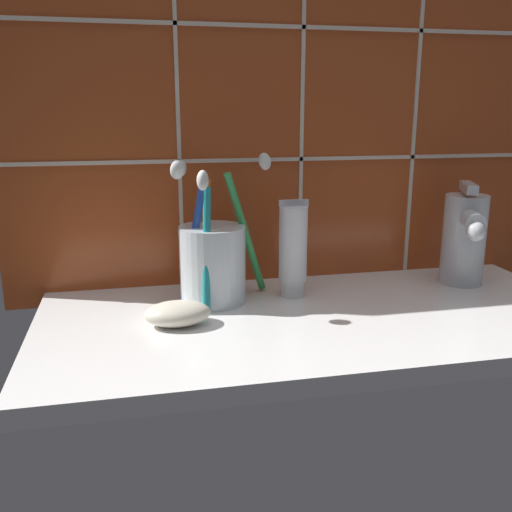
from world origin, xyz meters
TOP-DOWN VIEW (x-y plane):
  - sink_counter at (0.00, 0.00)cm, footprint 64.71×30.70cm
  - tile_wall_backsplash at (0.01, 15.60)cm, footprint 74.71×1.72cm
  - toothbrush_cup at (-11.65, 7.05)cm, footprint 13.46×12.69cm
  - toothpaste_tube at (-1.56, 6.99)cm, footprint 3.69×3.51cm
  - sink_faucet at (22.13, 7.06)cm, footprint 6.48×10.41cm
  - soap_bar at (-16.57, -0.40)cm, footprint 7.24×4.92cm

SIDE VIEW (x-z plane):
  - sink_counter at x=0.00cm, z-range 0.00..2.00cm
  - soap_bar at x=-16.57cm, z-range 2.00..4.65cm
  - toothbrush_cup at x=-11.65cm, z-range -1.75..16.23cm
  - toothpaste_tube at x=-1.56cm, z-range 1.89..14.16cm
  - sink_faucet at x=22.13cm, z-range 1.75..15.33cm
  - tile_wall_backsplash at x=0.01cm, z-range 0.01..48.54cm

